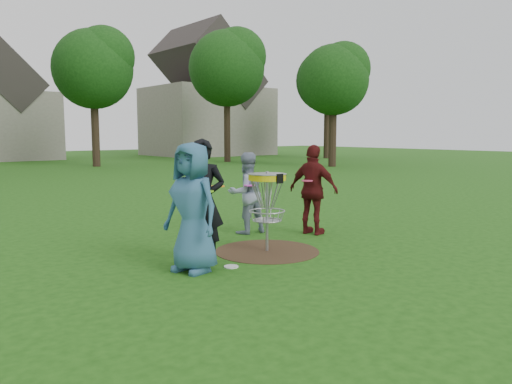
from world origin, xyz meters
TOP-DOWN VIEW (x-y plane):
  - ground at (0.00, 0.00)m, footprint 100.00×100.00m
  - dirt_patch at (0.00, 0.00)m, footprint 1.80×1.80m
  - player_blue at (-1.65, -0.26)m, footprint 0.83×1.05m
  - player_black at (-1.27, 0.05)m, footprint 0.80×0.84m
  - player_grey at (0.69, 1.46)m, footprint 0.87×0.72m
  - player_maroon at (1.67, 0.53)m, footprint 0.71×1.13m
  - disc_on_grass at (-1.09, -0.45)m, footprint 0.22×0.22m
  - disc_golf_basket at (0.00, -0.00)m, footprint 0.66×0.67m
  - held_discs at (-0.10, 0.37)m, footprint 2.99×1.64m
  - house_row at (4.78, 33.07)m, footprint 44.50×10.65m

SIDE VIEW (x-z plane):
  - ground at x=0.00m, z-range 0.00..0.00m
  - dirt_patch at x=0.00m, z-range 0.00..0.01m
  - disc_on_grass at x=-1.09m, z-range 0.00..0.02m
  - player_grey at x=0.69m, z-range 0.00..1.64m
  - player_maroon at x=1.67m, z-range 0.00..1.80m
  - player_blue at x=-1.65m, z-range 0.00..1.90m
  - player_black at x=-1.27m, z-range 0.00..1.94m
  - disc_golf_basket at x=0.00m, z-range 0.33..1.71m
  - held_discs at x=-0.10m, z-range 1.01..1.22m
  - house_row at x=4.78m, z-range -1.67..9.95m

